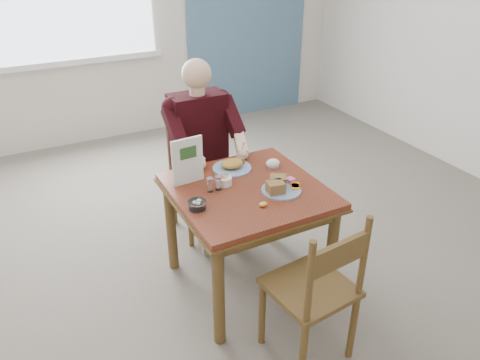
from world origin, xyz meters
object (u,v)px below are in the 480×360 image
chair_far (199,174)px  near_plate (280,186)px  table (247,203)px  far_plate (232,165)px  diner (202,139)px  chair_near (316,290)px

chair_far → near_plate: bearing=-80.3°
table → far_plate: size_ratio=2.99×
chair_far → diner: 0.34m
chair_far → chair_near: (0.03, -1.52, 0.00)m
far_plate → diner: bearing=94.3°
table → chair_far: chair_far is taller
chair_far → diner: (0.00, -0.09, 0.33)m
diner → near_plate: 0.84m
table → chair_near: chair_near is taller
chair_near → diner: bearing=91.1°
table → chair_far: size_ratio=0.97×
table → chair_near: bearing=-87.8°
chair_near → diner: (-0.03, 1.43, 0.33)m
table → near_plate: (0.16, -0.12, 0.14)m
table → chair_near: size_ratio=0.97×
chair_far → near_plate: (0.16, -0.92, 0.30)m
near_plate → far_plate: size_ratio=0.99×
chair_far → far_plate: 0.60m
chair_far → near_plate: 0.98m
chair_near → diner: size_ratio=0.69×
chair_far → chair_near: bearing=-89.0°
near_plate → far_plate: bearing=107.4°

